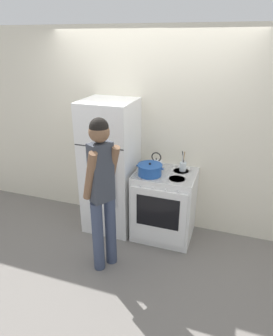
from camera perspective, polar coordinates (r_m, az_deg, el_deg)
ground_plane at (r=4.40m, az=2.22°, el=-9.47°), size 14.00×14.00×0.00m
wall_back at (r=3.89m, az=2.64°, el=6.74°), size 10.00×0.06×2.55m
refrigerator at (r=3.87m, az=-4.99°, el=0.11°), size 0.63×0.64×1.73m
stove_range at (r=3.83m, az=5.22°, el=-7.03°), size 0.74×0.64×0.89m
dutch_oven_pot at (r=3.55m, az=2.56°, el=-0.32°), size 0.33×0.29×0.16m
tea_kettle at (r=3.77m, az=3.79°, el=0.92°), size 0.20×0.16×0.20m
utensil_jar at (r=3.71m, az=8.83°, el=0.38°), size 0.08×0.08×0.25m
person at (r=3.09m, az=-6.58°, el=-3.90°), size 0.40×0.43×1.72m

